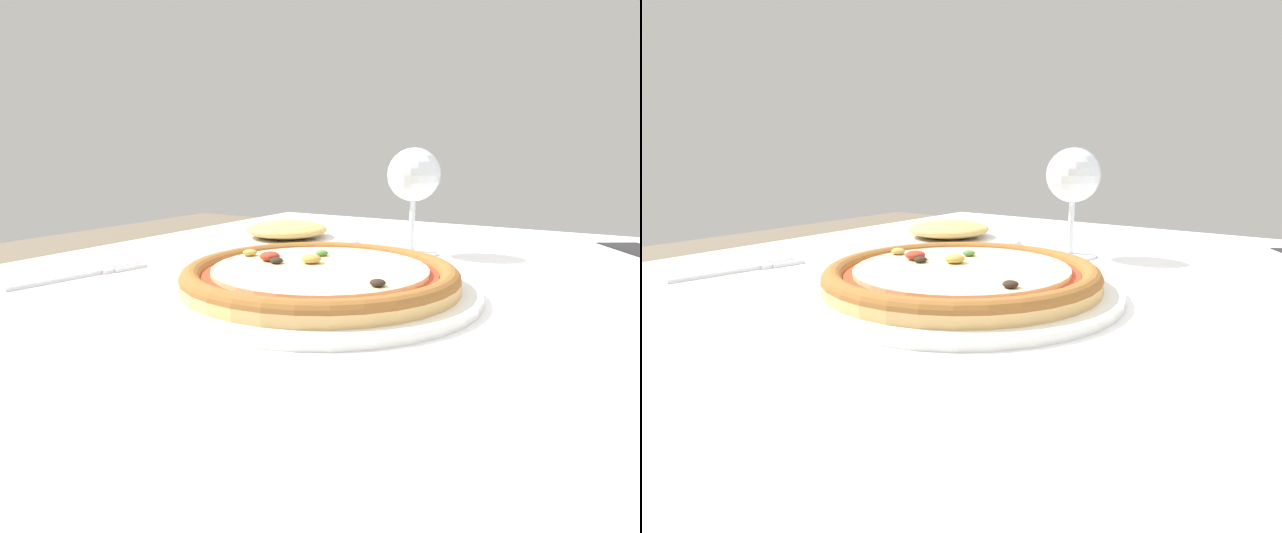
# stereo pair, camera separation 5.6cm
# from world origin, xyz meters

# --- Properties ---
(dining_table) EXTENTS (1.14, 1.06, 0.73)m
(dining_table) POSITION_xyz_m (0.00, 0.00, 0.64)
(dining_table) COLOR #997047
(dining_table) RESTS_ON ground_plane
(pizza_plate) EXTENTS (0.33, 0.33, 0.04)m
(pizza_plate) POSITION_xyz_m (-0.13, -0.07, 0.75)
(pizza_plate) COLOR white
(pizza_plate) RESTS_ON dining_table
(fork) EXTENTS (0.05, 0.17, 0.00)m
(fork) POSITION_xyz_m (-0.41, -0.14, 0.73)
(fork) COLOR silver
(fork) RESTS_ON dining_table
(wine_glass_far_left) EXTENTS (0.08, 0.08, 0.15)m
(wine_glass_far_left) POSITION_xyz_m (-0.12, 0.19, 0.84)
(wine_glass_far_left) COLOR silver
(wine_glass_far_left) RESTS_ON dining_table
(side_plate) EXTENTS (0.23, 0.23, 0.04)m
(side_plate) POSITION_xyz_m (-0.33, 0.17, 0.74)
(side_plate) COLOR white
(side_plate) RESTS_ON dining_table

